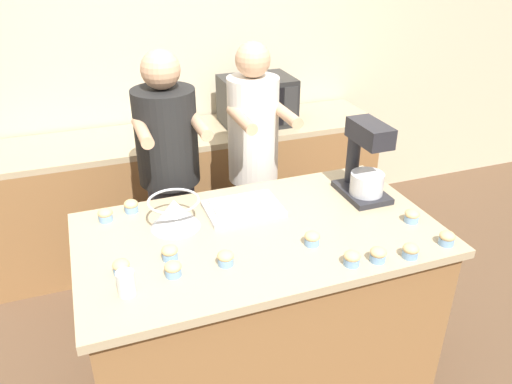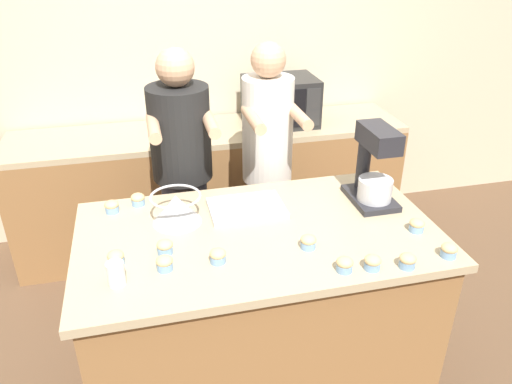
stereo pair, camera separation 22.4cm
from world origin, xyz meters
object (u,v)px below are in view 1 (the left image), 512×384
Objects in this scene: baking_tray at (243,208)px; cupcake_1 at (170,253)px; stand_mixer at (365,164)px; cupcake_4 at (378,255)px; person_right at (253,171)px; person_left at (171,186)px; cupcake_0 at (352,258)px; cupcake_7 at (312,238)px; cupcake_2 at (226,258)px; cupcake_10 at (411,251)px; drinking_glass at (126,283)px; cupcake_11 at (447,238)px; microwave_oven at (257,101)px; cupcake_5 at (105,215)px; cupcake_6 at (131,206)px; cupcake_3 at (173,269)px; mixing_bowl at (174,212)px; cupcake_8 at (121,267)px; cupcake_9 at (412,216)px.

baking_tray is 0.50m from cupcake_1.
stand_mixer is 5.81× the size of cupcake_4.
person_left is at bearing 179.90° from person_right.
baking_tray is at bearing 115.51° from cupcake_0.
stand_mixer is at bearing 36.46° from cupcake_7.
cupcake_10 is at bearing -16.22° from cupcake_2.
cupcake_11 is at bearing -5.78° from drinking_glass.
baking_tray is 1.35m from microwave_oven.
cupcake_2 is at bearing -50.92° from cupcake_5.
person_right is 0.86m from cupcake_6.
cupcake_3 is at bearing -137.32° from baking_tray.
cupcake_2 is 1.00× the size of cupcake_6.
cupcake_10 is (0.88, -0.59, -0.04)m from mixing_bowl.
drinking_glass is 1.46× the size of cupcake_6.
cupcake_8 is (-0.41, 0.09, 0.00)m from cupcake_2.
drinking_glass is 0.81m from cupcake_7.
cupcake_1 is (-1.05, -0.22, -0.14)m from stand_mixer.
baking_tray is at bearing 115.84° from cupcake_7.
cupcake_0 is 1.10m from cupcake_6.
baking_tray is 0.81m from cupcake_9.
cupcake_7 is (0.70, -0.57, 0.00)m from cupcake_6.
cupcake_5 is 1.56m from cupcake_11.
cupcake_3 is at bearing -68.05° from cupcake_5.
baking_tray is (-0.63, 0.06, -0.16)m from stand_mixer.
cupcake_4 is at bearing -145.94° from cupcake_9.
microwave_oven is at bearing 82.08° from cupcake_0.
stand_mixer is 0.57m from cupcake_7.
mixing_bowl is at bearing -50.28° from cupcake_6.
cupcake_10 is (1.05, -0.79, 0.00)m from cupcake_6.
person_left is 0.95m from cupcake_2.
cupcake_6 is 1.00× the size of cupcake_11.
cupcake_3 is 1.00× the size of cupcake_9.
cupcake_9 is 1.00× the size of cupcake_10.
drinking_glass reaches higher than cupcake_9.
cupcake_3 is at bearing -179.05° from cupcake_7.
microwave_oven reaches higher than cupcake_4.
cupcake_5 is 1.45m from cupcake_9.
cupcake_2 is at bearing 162.18° from cupcake_4.
cupcake_0 is at bearing -16.46° from cupcake_8.
cupcake_4 is at bearing -21.02° from cupcake_1.
cupcake_10 is 0.21m from cupcake_11.
drinking_glass is at bearing -124.21° from microwave_oven.
cupcake_10 is (-0.10, -0.56, -0.14)m from stand_mixer.
stand_mixer is at bearing 104.19° from cupcake_9.
drinking_glass is at bearing -175.52° from cupcake_7.
person_right reaches higher than person_left.
cupcake_7 is at bearing -38.81° from cupcake_6.
cupcake_11 is at bearing -19.88° from cupcake_7.
cupcake_9 is (0.19, -1.61, -0.11)m from microwave_oven.
cupcake_0 is 0.52m from cupcake_2.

